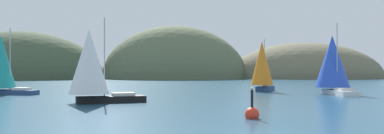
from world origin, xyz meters
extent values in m
ellipsoid|color=#5B6647|center=(5.00, 135.00, 0.00)|extent=(58.57, 44.00, 42.60)
ellipsoid|color=#6B664C|center=(60.00, 135.00, 0.00)|extent=(66.66, 44.00, 29.92)
ellipsoid|color=#425138|center=(-55.00, 135.00, 0.00)|extent=(63.63, 44.00, 36.86)
cube|color=navy|center=(13.65, 43.80, 0.41)|extent=(4.80, 6.08, 0.83)
cube|color=beige|center=(14.29, 44.73, 1.01)|extent=(2.10, 2.33, 0.36)
cylinder|color=#B2B2B7|center=(13.30, 43.27, 4.83)|extent=(0.14, 0.14, 8.01)
cone|color=orange|center=(12.53, 42.13, 4.77)|extent=(5.18, 5.18, 7.29)
cube|color=black|center=(-10.56, 23.15, 0.37)|extent=(7.80, 3.96, 0.74)
cube|color=beige|center=(-9.25, 23.47, 0.92)|extent=(2.73, 2.21, 0.36)
cylinder|color=#B2B2B7|center=(-11.29, 22.96, 5.09)|extent=(0.14, 0.14, 8.71)
cone|color=white|center=(-12.89, 22.56, 4.57)|extent=(5.26, 5.26, 7.07)
cube|color=white|center=(21.04, 32.30, 0.35)|extent=(2.92, 7.84, 0.71)
cube|color=beige|center=(20.95, 30.92, 0.89)|extent=(1.99, 2.58, 0.36)
cylinder|color=#B2B2B7|center=(21.09, 33.07, 5.60)|extent=(0.14, 0.14, 9.78)
cone|color=blue|center=(21.20, 34.76, 4.93)|extent=(5.39, 5.39, 7.84)
cube|color=navy|center=(-25.88, 38.60, 0.35)|extent=(7.31, 4.35, 0.70)
cube|color=beige|center=(-24.70, 38.18, 0.88)|extent=(2.65, 2.28, 0.36)
cylinder|color=#B2B2B7|center=(-26.54, 38.83, 5.22)|extent=(0.14, 0.14, 9.05)
cone|color=teal|center=(-27.99, 39.35, 4.85)|extent=(5.28, 5.28, 7.70)
sphere|color=red|center=(1.24, 7.89, 0.30)|extent=(1.10, 1.10, 1.10)
cylinder|color=black|center=(1.24, 7.89, 1.35)|extent=(0.20, 0.20, 1.60)
sphere|color=#F2EA99|center=(1.24, 7.89, 2.27)|extent=(0.24, 0.24, 0.24)
camera|label=1|loc=(-6.71, -20.46, 3.70)|focal=36.10mm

